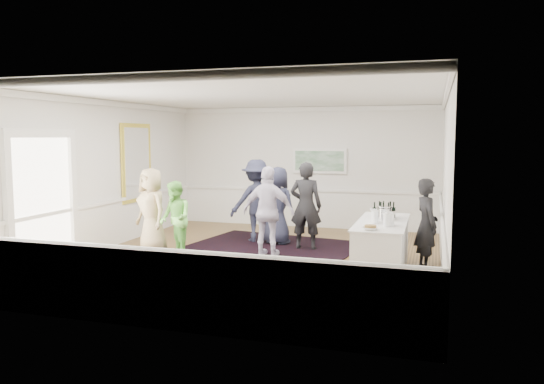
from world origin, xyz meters
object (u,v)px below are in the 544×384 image
(serving_table, at_px, (382,247))
(ice_bucket, at_px, (385,214))
(guest_dark_b, at_px, (306,206))
(guest_tan, at_px, (152,211))
(nut_bowl, at_px, (370,228))
(guest_dark_a, at_px, (257,201))
(guest_green, at_px, (175,219))
(guest_lilac, at_px, (269,212))
(guest_navy, at_px, (277,206))
(bartender, at_px, (427,225))

(serving_table, height_order, ice_bucket, ice_bucket)
(serving_table, xyz_separation_m, guest_dark_b, (-1.75, 1.51, 0.48))
(guest_tan, xyz_separation_m, nut_bowl, (4.65, -1.18, 0.07))
(guest_dark_a, bearing_deg, nut_bowl, 97.62)
(serving_table, height_order, guest_green, guest_green)
(guest_tan, relative_size, guest_dark_b, 0.94)
(guest_lilac, height_order, guest_navy, guest_lilac)
(serving_table, bearing_deg, nut_bowl, -96.09)
(guest_lilac, xyz_separation_m, guest_dark_a, (-0.73, 1.41, 0.03))
(serving_table, relative_size, guest_lilac, 1.24)
(guest_lilac, distance_m, guest_dark_b, 1.06)
(guest_dark_a, bearing_deg, guest_lilac, 80.06)
(guest_green, distance_m, guest_lilac, 1.91)
(guest_green, height_order, ice_bucket, guest_green)
(guest_dark_a, bearing_deg, guest_tan, 8.03)
(serving_table, xyz_separation_m, guest_green, (-4.15, 0.14, 0.30))
(guest_dark_b, xyz_separation_m, guest_navy, (-0.74, 0.35, -0.07))
(guest_dark_b, height_order, nut_bowl, guest_dark_b)
(guest_lilac, height_order, nut_bowl, guest_lilac)
(guest_tan, bearing_deg, guest_navy, 64.38)
(guest_dark_a, xyz_separation_m, guest_navy, (0.54, -0.14, -0.07))
(guest_green, height_order, guest_dark_b, guest_dark_b)
(guest_lilac, xyz_separation_m, nut_bowl, (2.20, -1.52, 0.04))
(guest_tan, relative_size, guest_dark_a, 0.93)
(guest_tan, distance_m, guest_green, 0.63)
(bartender, height_order, guest_tan, guest_tan)
(guest_lilac, relative_size, nut_bowl, 7.25)
(guest_green, height_order, guest_lilac, guest_lilac)
(guest_dark_b, bearing_deg, guest_dark_a, -22.23)
(guest_dark_a, bearing_deg, guest_navy, 127.92)
(guest_tan, height_order, guest_lilac, guest_lilac)
(bartender, height_order, guest_lilac, guest_lilac)
(guest_dark_a, height_order, ice_bucket, guest_dark_a)
(guest_lilac, height_order, guest_dark_a, guest_dark_a)
(guest_dark_a, distance_m, ice_bucket, 3.56)
(bartender, xyz_separation_m, guest_dark_a, (-3.78, 1.62, 0.11))
(serving_table, bearing_deg, guest_dark_b, 139.30)
(bartender, bearing_deg, guest_dark_b, 43.83)
(guest_tan, height_order, guest_dark_a, guest_dark_a)
(serving_table, relative_size, guest_dark_a, 1.20)
(bartender, bearing_deg, ice_bucket, 82.87)
(guest_dark_b, distance_m, ice_bucket, 2.21)
(bartender, xyz_separation_m, nut_bowl, (-0.85, -1.31, 0.12))
(guest_tan, distance_m, guest_navy, 2.77)
(bartender, relative_size, guest_green, 1.10)
(guest_dark_b, xyz_separation_m, ice_bucket, (1.78, -1.31, 0.09))
(guest_navy, relative_size, nut_bowl, 6.93)
(guest_dark_a, bearing_deg, guest_green, 21.70)
(guest_tan, height_order, ice_bucket, guest_tan)
(guest_tan, relative_size, guest_green, 1.16)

